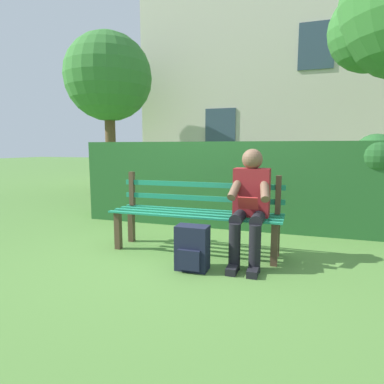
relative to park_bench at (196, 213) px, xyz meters
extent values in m
plane|color=#517F38|center=(0.00, 0.06, -0.45)|extent=(60.00, 60.00, 0.00)
cube|color=#4C3828|center=(-0.91, 0.23, -0.22)|extent=(0.07, 0.07, 0.45)
cube|color=#4C3828|center=(0.91, 0.23, -0.22)|extent=(0.07, 0.07, 0.45)
cube|color=#4C3828|center=(-0.91, -0.10, -0.22)|extent=(0.07, 0.07, 0.45)
cube|color=#4C3828|center=(0.91, -0.10, -0.22)|extent=(0.07, 0.07, 0.45)
cube|color=#1E8460|center=(0.00, -0.15, 0.01)|extent=(1.99, 0.06, 0.02)
cube|color=#1E8460|center=(0.00, -0.01, 0.01)|extent=(1.99, 0.06, 0.02)
cube|color=#1E8460|center=(0.00, 0.13, 0.01)|extent=(1.99, 0.06, 0.02)
cube|color=#1E8460|center=(0.00, 0.28, 0.01)|extent=(1.99, 0.06, 0.02)
cube|color=#4C3828|center=(-0.91, -0.14, 0.24)|extent=(0.06, 0.06, 0.43)
cube|color=#4C3828|center=(0.91, -0.14, 0.24)|extent=(0.06, 0.06, 0.43)
cube|color=#1E8460|center=(0.00, -0.14, 0.16)|extent=(1.99, 0.02, 0.06)
cube|color=#1E8460|center=(0.00, -0.14, 0.32)|extent=(1.99, 0.02, 0.06)
cube|color=maroon|center=(-0.64, 0.04, 0.28)|extent=(0.38, 0.22, 0.52)
sphere|color=brown|center=(-0.64, 0.06, 0.64)|extent=(0.22, 0.22, 0.22)
cylinder|color=black|center=(-0.74, 0.25, 0.04)|extent=(0.13, 0.42, 0.13)
cylinder|color=black|center=(-0.54, 0.25, 0.04)|extent=(0.13, 0.42, 0.13)
cylinder|color=black|center=(-0.74, 0.46, -0.21)|extent=(0.12, 0.12, 0.47)
cylinder|color=black|center=(-0.54, 0.46, -0.21)|extent=(0.12, 0.12, 0.47)
cube|color=black|center=(-0.74, 0.54, -0.42)|extent=(0.10, 0.24, 0.07)
cube|color=black|center=(-0.54, 0.54, -0.42)|extent=(0.10, 0.24, 0.07)
cylinder|color=brown|center=(-0.79, 0.18, 0.34)|extent=(0.14, 0.32, 0.26)
cylinder|color=brown|center=(-0.49, 0.18, 0.34)|extent=(0.14, 0.32, 0.26)
cube|color=#B22626|center=(-0.64, 0.30, 0.20)|extent=(0.20, 0.07, 0.13)
cube|color=#265B28|center=(-0.46, -1.41, 0.20)|extent=(5.38, 0.64, 1.30)
sphere|color=#265B28|center=(-2.08, -1.32, 0.65)|extent=(0.58, 0.58, 0.58)
sphere|color=#265B28|center=(0.88, -1.48, 0.59)|extent=(0.52, 0.52, 0.52)
sphere|color=#387A33|center=(-2.20, -3.03, 2.76)|extent=(1.41, 1.41, 1.41)
cube|color=beige|center=(-1.41, -7.37, 2.66)|extent=(10.19, 2.79, 6.21)
cube|color=#334756|center=(1.13, -5.95, 1.29)|extent=(0.90, 0.04, 1.20)
cube|color=#334756|center=(-1.41, -5.95, 3.40)|extent=(0.90, 0.04, 1.20)
cube|color=#191E33|center=(-0.14, 0.59, -0.23)|extent=(0.32, 0.19, 0.45)
cube|color=#191E33|center=(-0.14, 0.71, -0.32)|extent=(0.22, 0.04, 0.20)
cylinder|color=#191E33|center=(-0.24, 0.48, -0.20)|extent=(0.04, 0.04, 0.27)
cylinder|color=#191E33|center=(-0.05, 0.48, -0.20)|extent=(0.04, 0.04, 0.27)
cylinder|color=brown|center=(3.83, -4.33, 0.77)|extent=(0.28, 0.28, 2.44)
sphere|color=#387A33|center=(3.83, -4.33, 2.63)|extent=(2.32, 2.32, 2.32)
sphere|color=#387A33|center=(4.41, -4.68, 2.39)|extent=(1.39, 1.39, 1.39)
camera|label=1|loc=(-1.12, 3.58, 0.77)|focal=30.58mm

